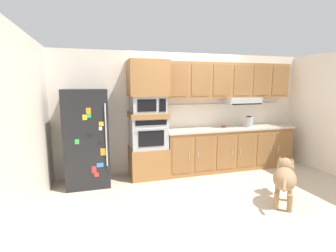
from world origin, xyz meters
The scene contains 17 objects.
ground_plane centered at (0.00, 0.00, 0.00)m, with size 9.60×9.60×0.00m, color beige.
back_kitchen_wall centered at (0.00, 1.11, 1.25)m, with size 6.20×0.12×2.50m, color silver.
side_panel_left centered at (-2.80, 0.00, 1.25)m, with size 0.12×7.10×2.50m, color silver.
side_panel_right centered at (2.80, 0.00, 1.25)m, with size 0.12×7.10×2.50m, color white.
refrigerator centered at (-2.08, 0.68, 0.88)m, with size 0.76×0.73×1.76m.
oven_base_cabinet centered at (-0.93, 0.75, 0.30)m, with size 0.74×0.62×0.60m, color #996638.
built_in_oven centered at (-0.93, 0.75, 0.90)m, with size 0.70×0.62×0.60m.
appliance_mid_shelf centered at (-0.93, 0.75, 1.25)m, with size 0.74×0.62×0.10m, color #996638.
microwave centered at (-0.93, 0.75, 1.46)m, with size 0.64×0.54×0.32m.
appliance_upper_cabinet centered at (-0.93, 0.75, 1.96)m, with size 0.74×0.62×0.68m, color #996638.
lower_cabinet_run centered at (0.88, 0.75, 0.44)m, with size 2.88×0.63×0.88m.
countertop_slab centered at (0.88, 0.75, 0.90)m, with size 2.92×0.64×0.04m, color #BCB2A3.
backsplash_panel centered at (0.88, 1.04, 1.17)m, with size 2.92×0.02×0.50m, color white.
upper_cabinet_with_hood centered at (0.90, 0.87, 1.90)m, with size 2.88×0.48×0.88m.
screwdriver centered at (0.78, 0.82, 0.93)m, with size 0.17×0.16×0.03m.
electric_kettle centered at (1.33, 0.70, 1.03)m, with size 0.17×0.17×0.24m.
dog centered at (0.86, -0.99, 0.43)m, with size 0.75×0.83×0.67m.
Camera 1 is at (-1.93, -4.06, 1.82)m, focal length 26.90 mm.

